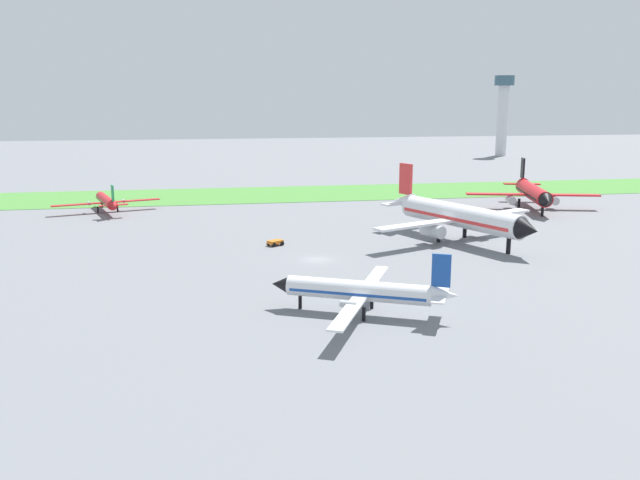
{
  "coord_description": "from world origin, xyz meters",
  "views": [
    {
      "loc": [
        -15.97,
        -95.77,
        24.05
      ],
      "look_at": [
        0.55,
        0.13,
        3.0
      ],
      "focal_mm": 37.21,
      "sensor_mm": 36.0,
      "label": 1
    }
  ],
  "objects_px": {
    "baggage_cart_near_gate": "(275,242)",
    "control_tower": "(503,108)",
    "airplane_midfield_jet": "(457,216)",
    "airplane_taxiing_turboprop": "(107,201)",
    "airplane_foreground_turboprop": "(362,291)",
    "airplane_parked_jet_far": "(533,192)"
  },
  "relations": [
    {
      "from": "airplane_foreground_turboprop",
      "to": "airplane_parked_jet_far",
      "type": "xyz_separation_m",
      "value": [
        53.41,
        63.97,
        0.89
      ]
    },
    {
      "from": "airplane_midfield_jet",
      "to": "airplane_foreground_turboprop",
      "type": "distance_m",
      "value": 43.2
    },
    {
      "from": "control_tower",
      "to": "airplane_parked_jet_far",
      "type": "bearing_deg",
      "value": -111.94
    },
    {
      "from": "airplane_parked_jet_far",
      "to": "airplane_midfield_jet",
      "type": "bearing_deg",
      "value": -30.2
    },
    {
      "from": "airplane_foreground_turboprop",
      "to": "control_tower",
      "type": "bearing_deg",
      "value": -93.27
    },
    {
      "from": "airplane_taxiing_turboprop",
      "to": "airplane_foreground_turboprop",
      "type": "distance_m",
      "value": 84.32
    },
    {
      "from": "airplane_foreground_turboprop",
      "to": "control_tower",
      "type": "xyz_separation_m",
      "value": [
        104.95,
        191.93,
        16.7
      ]
    },
    {
      "from": "airplane_parked_jet_far",
      "to": "control_tower",
      "type": "xyz_separation_m",
      "value": [
        51.54,
        127.96,
        15.81
      ]
    },
    {
      "from": "airplane_foreground_turboprop",
      "to": "baggage_cart_near_gate",
      "type": "relative_size",
      "value": 7.95
    },
    {
      "from": "airplane_foreground_turboprop",
      "to": "airplane_parked_jet_far",
      "type": "relative_size",
      "value": 0.83
    },
    {
      "from": "airplane_parked_jet_far",
      "to": "control_tower",
      "type": "height_order",
      "value": "control_tower"
    },
    {
      "from": "baggage_cart_near_gate",
      "to": "airplane_foreground_turboprop",
      "type": "bearing_deg",
      "value": 67.54
    },
    {
      "from": "airplane_midfield_jet",
      "to": "control_tower",
      "type": "height_order",
      "value": "control_tower"
    },
    {
      "from": "airplane_midfield_jet",
      "to": "airplane_taxiing_turboprop",
      "type": "height_order",
      "value": "airplane_midfield_jet"
    },
    {
      "from": "airplane_midfield_jet",
      "to": "airplane_taxiing_turboprop",
      "type": "bearing_deg",
      "value": -146.1
    },
    {
      "from": "baggage_cart_near_gate",
      "to": "control_tower",
      "type": "height_order",
      "value": "control_tower"
    },
    {
      "from": "airplane_taxiing_turboprop",
      "to": "baggage_cart_near_gate",
      "type": "bearing_deg",
      "value": -157.7
    },
    {
      "from": "airplane_parked_jet_far",
      "to": "airplane_foreground_turboprop",
      "type": "bearing_deg",
      "value": -25.25
    },
    {
      "from": "airplane_foreground_turboprop",
      "to": "control_tower",
      "type": "height_order",
      "value": "control_tower"
    },
    {
      "from": "airplane_foreground_turboprop",
      "to": "airplane_midfield_jet",
      "type": "bearing_deg",
      "value": -99.82
    },
    {
      "from": "control_tower",
      "to": "airplane_midfield_jet",
      "type": "bearing_deg",
      "value": -117.06
    },
    {
      "from": "airplane_midfield_jet",
      "to": "airplane_taxiing_turboprop",
      "type": "xyz_separation_m",
      "value": [
        -62.75,
        40.09,
        -1.9
      ]
    }
  ]
}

